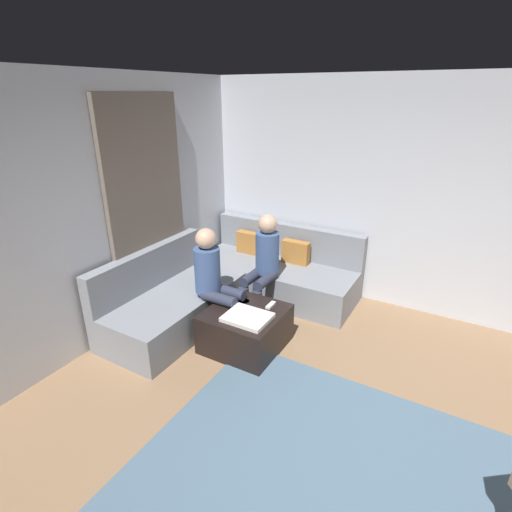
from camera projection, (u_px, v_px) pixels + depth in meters
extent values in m
cube|color=silver|center=(441.00, 203.00, 4.38)|extent=(6.00, 0.12, 2.70)
cube|color=silver|center=(30.00, 236.00, 3.38)|extent=(0.12, 6.00, 2.70)
cube|color=#726659|center=(148.00, 212.00, 4.42)|extent=(0.06, 1.10, 2.50)
cube|color=slate|center=(325.00, 482.00, 2.72)|extent=(2.60, 2.20, 0.01)
cube|color=gray|center=(275.00, 279.00, 5.21)|extent=(2.10, 0.85, 0.42)
cube|color=gray|center=(288.00, 240.00, 5.33)|extent=(2.10, 0.14, 0.45)
cube|color=gray|center=(175.00, 309.00, 4.48)|extent=(0.85, 1.70, 0.42)
cube|color=gray|center=(148.00, 268.00, 4.48)|extent=(0.14, 1.70, 0.45)
cube|color=#B27233|center=(249.00, 245.00, 5.46)|extent=(0.36, 0.12, 0.36)
cube|color=#B27233|center=(296.00, 254.00, 5.14)|extent=(0.36, 0.12, 0.36)
cube|color=black|center=(245.00, 328.00, 4.12)|extent=(0.76, 0.76, 0.42)
cube|color=white|center=(248.00, 317.00, 3.89)|extent=(0.44, 0.36, 0.04)
cylinder|color=#334C72|center=(236.00, 295.00, 4.27)|extent=(0.08, 0.08, 0.10)
cube|color=white|center=(271.00, 305.00, 4.13)|extent=(0.05, 0.15, 0.02)
cylinder|color=#2D3347|center=(257.00, 308.00, 4.52)|extent=(0.12, 0.12, 0.42)
cylinder|color=#2D3347|center=(244.00, 304.00, 4.60)|extent=(0.12, 0.12, 0.42)
cylinder|color=#2D3347|center=(266.00, 280.00, 4.57)|extent=(0.12, 0.40, 0.12)
cylinder|color=#2D3347|center=(252.00, 277.00, 4.66)|extent=(0.12, 0.40, 0.12)
cylinder|color=#3F598C|center=(267.00, 253.00, 4.68)|extent=(0.28, 0.28, 0.50)
sphere|color=#D8AD8C|center=(268.00, 224.00, 4.54)|extent=(0.22, 0.22, 0.22)
cylinder|color=#2D3347|center=(244.00, 318.00, 4.32)|extent=(0.12, 0.12, 0.42)
cylinder|color=#2D3347|center=(235.00, 326.00, 4.17)|extent=(0.12, 0.12, 0.42)
cylinder|color=#2D3347|center=(228.00, 292.00, 4.30)|extent=(0.40, 0.12, 0.12)
cylinder|color=#2D3347|center=(219.00, 299.00, 4.16)|extent=(0.40, 0.12, 0.12)
cylinder|color=#3F598C|center=(207.00, 270.00, 4.23)|extent=(0.28, 0.28, 0.50)
sphere|color=#D8AD8C|center=(206.00, 239.00, 4.09)|extent=(0.22, 0.22, 0.22)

